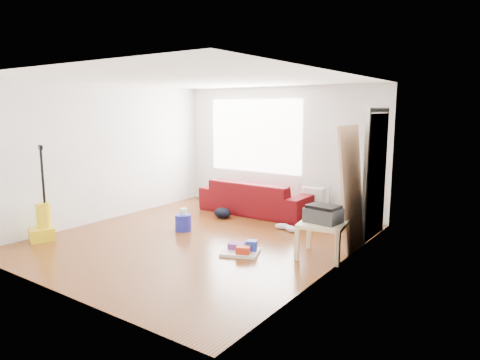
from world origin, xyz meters
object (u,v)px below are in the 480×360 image
Objects in this scene: cleaning_tray at (242,250)px; tv_stand at (312,211)px; sofa at (256,213)px; bucket at (183,230)px; side_table at (323,228)px; vacuum at (43,223)px; backpack at (223,218)px.

tv_stand is at bearing 91.54° from cleaning_tray.
bucket is at bearing 78.72° from sofa.
vacuum is (-3.95, -1.81, -0.14)m from side_table.
vacuum reaches higher than side_table.
backpack is at bearing 159.38° from side_table.
sofa is at bearing 84.10° from vacuum.
backpack is (-2.47, 0.93, -0.42)m from side_table.
side_table is at bearing -3.77° from backpack.
side_table is 1.20m from cleaning_tray.
side_table reaches higher than cleaning_tray.
vacuum is (-1.45, -1.68, 0.28)m from bucket.
vacuum is at bearing 62.39° from sofa.
tv_stand is 2.20m from side_table.
backpack is (-1.46, 1.46, -0.06)m from cleaning_tray.
side_table is at bearing 142.82° from sofa.
vacuum reaches higher than sofa.
tv_stand reaches higher than cleaning_tray.
sofa is 3.52× the size of cleaning_tray.
sofa is 0.77m from backpack.
cleaning_tray is 3.22m from vacuum.
vacuum is at bearing -130.82° from bucket.
backpack is at bearing 83.29° from vacuum.
tv_stand is at bearing -165.95° from sofa.
tv_stand is 2.49m from bucket.
side_table is 0.47× the size of vacuum.
sofa is 3.89m from vacuum.
vacuum is at bearing -156.57° from cleaning_tray.
sofa is at bearing 82.53° from backpack.
side_table is 1.95× the size of backpack.
tv_stand is 1.10× the size of side_table.
cleaning_tray reaches higher than backpack.
side_table is 2.54m from bucket.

